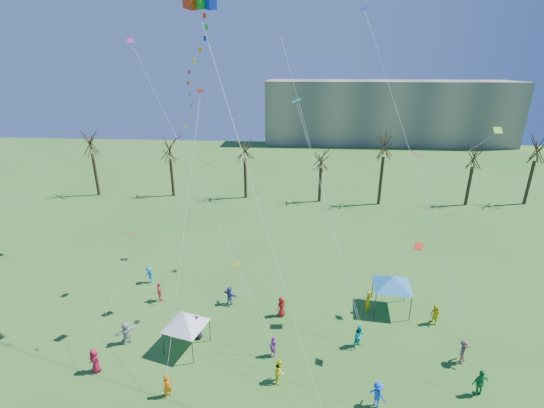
# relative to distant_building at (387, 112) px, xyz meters

# --- Properties ---
(ground) EXTENTS (160.00, 160.00, 0.00)m
(ground) POSITION_rel_distant_building_xyz_m (-22.00, -82.00, -7.50)
(ground) COLOR #2D6720
(ground) RESTS_ON ground
(distant_building) EXTENTS (60.00, 14.00, 15.00)m
(distant_building) POSITION_rel_distant_building_xyz_m (0.00, 0.00, 0.00)
(distant_building) COLOR gray
(distant_building) RESTS_ON ground
(bare_tree_row) EXTENTS (68.83, 7.49, 10.88)m
(bare_tree_row) POSITION_rel_distant_building_xyz_m (-19.27, -45.65, -0.56)
(bare_tree_row) COLOR black
(bare_tree_row) RESTS_ON ground
(big_box_kite) EXTENTS (5.06, 6.05, 23.75)m
(big_box_kite) POSITION_rel_distant_building_xyz_m (-27.66, -74.75, 10.60)
(big_box_kite) COLOR red
(big_box_kite) RESTS_ON ground
(canopy_tent_white) EXTENTS (3.49, 3.49, 2.72)m
(canopy_tent_white) POSITION_rel_distant_building_xyz_m (-28.93, -77.43, -5.20)
(canopy_tent_white) COLOR #3F3F44
(canopy_tent_white) RESTS_ON ground
(canopy_tent_blue) EXTENTS (4.11, 4.11, 3.09)m
(canopy_tent_blue) POSITION_rel_distant_building_xyz_m (-13.57, -71.64, -4.88)
(canopy_tent_blue) COLOR #3F3F44
(canopy_tent_blue) RESTS_ON ground
(festival_crowd) EXTENTS (26.03, 13.18, 1.85)m
(festival_crowd) POSITION_rel_distant_building_xyz_m (-22.69, -76.23, -6.64)
(festival_crowd) COLOR #BB1737
(festival_crowd) RESTS_ON ground
(small_kites_aloft) EXTENTS (30.93, 17.29, 32.34)m
(small_kites_aloft) POSITION_rel_distant_building_xyz_m (-22.45, -70.72, 5.64)
(small_kites_aloft) COLOR red
(small_kites_aloft) RESTS_ON ground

